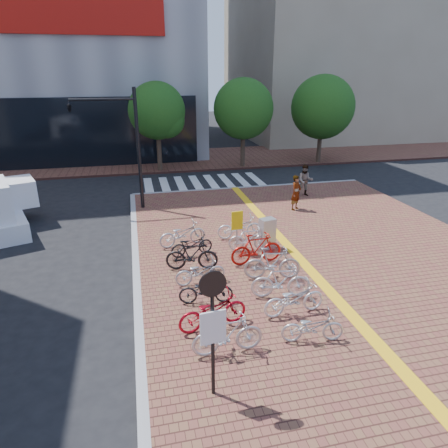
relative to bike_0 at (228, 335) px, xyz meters
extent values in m
plane|color=black|center=(1.87, 2.47, -0.69)|extent=(120.00, 120.00, 0.00)
cube|color=yellow|center=(3.87, -2.53, -0.54)|extent=(0.40, 34.00, 0.01)
cube|color=gray|center=(4.87, 14.47, -0.62)|extent=(14.00, 0.25, 0.15)
cube|color=brown|center=(1.87, 23.47, -0.62)|extent=(70.00, 8.00, 0.15)
cube|color=gray|center=(19.87, 34.47, 8.31)|extent=(20.00, 18.00, 18.00)
cube|color=silver|center=(-1.13, 16.47, -0.69)|extent=(0.50, 4.00, 0.01)
cube|color=silver|center=(-0.13, 16.47, -0.69)|extent=(0.50, 4.00, 0.01)
cube|color=silver|center=(0.87, 16.47, -0.69)|extent=(0.50, 4.00, 0.01)
cube|color=silver|center=(1.87, 16.47, -0.69)|extent=(0.50, 4.00, 0.01)
cube|color=silver|center=(2.87, 16.47, -0.69)|extent=(0.50, 4.00, 0.01)
cube|color=silver|center=(3.87, 16.47, -0.69)|extent=(0.50, 4.00, 0.01)
cube|color=silver|center=(4.87, 16.47, -0.69)|extent=(0.50, 4.00, 0.01)
cube|color=silver|center=(5.87, 16.47, -0.69)|extent=(0.50, 4.00, 0.01)
cylinder|color=#38281E|center=(-0.13, 19.97, 0.76)|extent=(0.32, 0.32, 2.60)
sphere|color=#194714|center=(-0.13, 19.97, 3.51)|extent=(3.80, 3.80, 3.80)
sphere|color=#194714|center=(0.47, 19.67, 2.91)|extent=(2.40, 2.40, 2.40)
cylinder|color=#38281E|center=(5.87, 19.97, 0.76)|extent=(0.32, 0.32, 2.60)
sphere|color=#194714|center=(5.87, 19.97, 3.51)|extent=(4.20, 4.20, 4.20)
sphere|color=#194714|center=(6.47, 19.67, 2.91)|extent=(2.40, 2.40, 2.40)
cylinder|color=#38281E|center=(11.87, 19.97, 0.76)|extent=(0.32, 0.32, 2.60)
sphere|color=#194714|center=(11.87, 19.97, 3.51)|extent=(4.60, 4.60, 4.60)
sphere|color=#194714|center=(12.47, 19.67, 2.91)|extent=(2.40, 2.40, 2.40)
imported|color=silver|center=(0.00, 0.00, 0.00)|extent=(1.81, 0.55, 1.08)
imported|color=#A80C1A|center=(-0.14, 1.14, -0.03)|extent=(2.06, 1.06, 1.03)
imported|color=black|center=(-0.10, 2.39, -0.11)|extent=(1.70, 0.80, 0.86)
imported|color=#B2B2B7|center=(-0.07, 3.58, -0.10)|extent=(1.72, 0.72, 0.88)
imported|color=black|center=(-0.19, 4.64, 0.01)|extent=(1.90, 0.84, 1.10)
imported|color=black|center=(-0.02, 5.80, -0.11)|extent=(1.73, 0.90, 0.86)
imported|color=silver|center=(-0.25, 6.76, -0.04)|extent=(2.01, 1.04, 1.01)
imported|color=#B8B8BD|center=(2.25, -0.02, -0.11)|extent=(1.70, 0.83, 0.86)
imported|color=silver|center=(2.25, 1.26, -0.05)|extent=(1.93, 0.82, 0.98)
imported|color=silver|center=(2.20, 2.19, 0.01)|extent=(1.91, 0.83, 1.11)
imported|color=#A2A1A6|center=(2.34, 3.36, 0.03)|extent=(1.98, 0.87, 1.15)
imported|color=#A8120C|center=(2.16, 4.60, 0.04)|extent=(1.97, 0.70, 1.16)
imported|color=silver|center=(2.23, 5.73, -0.05)|extent=(1.67, 0.60, 0.99)
imported|color=white|center=(2.17, 6.99, -0.05)|extent=(1.89, 0.69, 0.99)
imported|color=gray|center=(5.88, 9.94, 0.33)|extent=(0.76, 0.71, 1.75)
imported|color=#505666|center=(7.28, 12.02, 0.34)|extent=(1.03, 0.91, 1.76)
cube|color=#A9A9AD|center=(2.95, 5.74, 0.08)|extent=(0.65, 0.53, 1.25)
cylinder|color=#B7B7BC|center=(1.71, 5.70, 0.27)|extent=(0.07, 0.07, 1.63)
cube|color=yellow|center=(1.71, 5.66, 0.77)|extent=(0.45, 0.10, 0.72)
cylinder|color=black|center=(-0.61, -1.22, 0.96)|extent=(0.09, 0.09, 3.00)
cylinder|color=black|center=(-0.61, -1.28, 2.21)|extent=(0.56, 0.10, 0.56)
cube|color=silver|center=(-0.61, -1.28, 1.21)|extent=(0.55, 0.10, 0.75)
cylinder|color=black|center=(-1.63, 12.01, 2.40)|extent=(0.18, 0.18, 5.87)
cylinder|color=black|center=(-3.10, 12.01, 4.79)|extent=(2.94, 0.12, 0.12)
imported|color=black|center=(-4.57, 12.01, 4.50)|extent=(0.26, 1.22, 0.49)
cube|color=white|center=(-7.84, 10.45, -0.28)|extent=(3.06, 4.51, 0.83)
cylinder|color=black|center=(-7.61, 12.11, -0.37)|extent=(0.41, 0.68, 0.65)
cylinder|color=black|center=(-6.60, 9.33, -0.37)|extent=(0.41, 0.68, 0.65)
camera|label=1|loc=(-1.90, -7.91, 6.07)|focal=32.00mm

